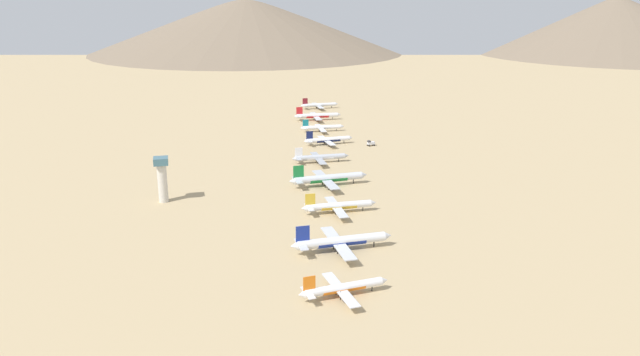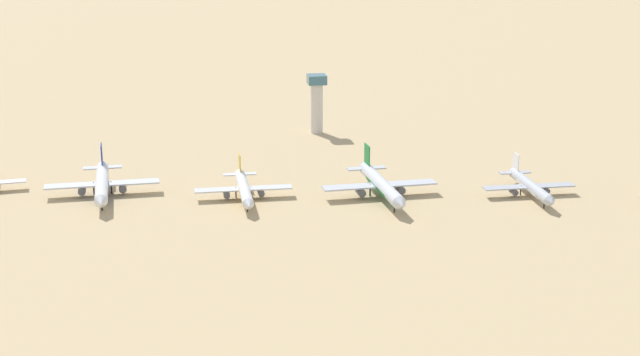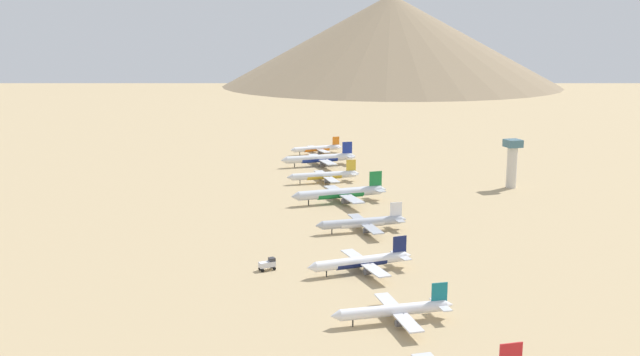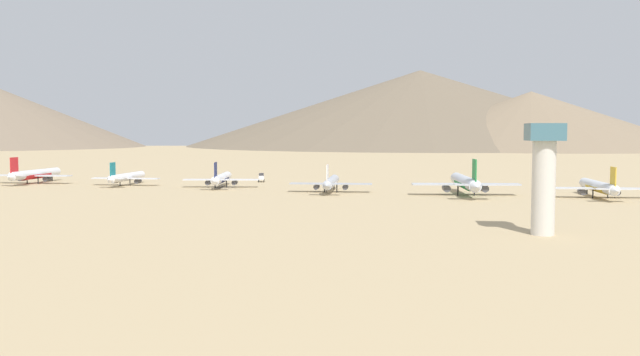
# 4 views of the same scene
# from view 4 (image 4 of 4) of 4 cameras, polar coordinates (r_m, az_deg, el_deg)

# --- Properties ---
(ground_plane) EXTENTS (2110.21, 2110.21, 0.00)m
(ground_plane) POSITION_cam_4_polar(r_m,az_deg,el_deg) (243.14, 1.15, -1.12)
(ground_plane) COLOR tan
(parked_jet_2) EXTENTS (37.54, 30.39, 10.85)m
(parked_jet_2) POSITION_cam_4_polar(r_m,az_deg,el_deg) (236.56, 22.66, -0.69)
(parked_jet_2) COLOR silver
(parked_jet_2) RESTS_ON ground
(parked_jet_3) EXTENTS (44.98, 36.55, 12.97)m
(parked_jet_3) POSITION_cam_4_polar(r_m,az_deg,el_deg) (233.05, 12.27, -0.37)
(parked_jet_3) COLOR silver
(parked_jet_3) RESTS_ON ground
(parked_jet_4) EXTENTS (36.26, 29.36, 10.49)m
(parked_jet_4) POSITION_cam_4_polar(r_m,az_deg,el_deg) (238.89, 0.95, -0.37)
(parked_jet_4) COLOR #B2B7C1
(parked_jet_4) RESTS_ON ground
(parked_jet_5) EXTENTS (36.05, 29.35, 10.39)m
(parked_jet_5) POSITION_cam_4_polar(r_m,az_deg,el_deg) (261.97, -8.39, -0.03)
(parked_jet_5) COLOR white
(parked_jet_5) RESTS_ON ground
(parked_jet_6) EXTENTS (33.98, 27.56, 9.81)m
(parked_jet_6) POSITION_cam_4_polar(r_m,az_deg,el_deg) (279.43, -16.16, 0.07)
(parked_jet_6) COLOR white
(parked_jet_6) RESTS_ON ground
(parked_jet_7) EXTENTS (39.63, 32.15, 11.44)m
(parked_jet_7) POSITION_cam_4_polar(r_m,az_deg,el_deg) (302.77, -23.11, 0.30)
(parked_jet_7) COLOR silver
(parked_jet_7) RESTS_ON ground
(service_truck) EXTENTS (5.53, 3.53, 3.90)m
(service_truck) POSITION_cam_4_polar(r_m,az_deg,el_deg) (287.07, -5.02, 0.07)
(service_truck) COLOR silver
(service_truck) RESTS_ON ground
(control_tower) EXTENTS (7.20, 7.20, 23.37)m
(control_tower) POSITION_cam_4_polar(r_m,az_deg,el_deg) (147.09, 18.54, 0.51)
(control_tower) COLOR beige
(control_tower) RESTS_ON ground
(desert_hill_0) EXTENTS (694.55, 694.55, 112.97)m
(desert_hill_0) POSITION_cam_4_polar(r_m,az_deg,el_deg) (1021.56, 8.51, 5.92)
(desert_hill_0) COLOR #70604C
(desert_hill_0) RESTS_ON ground
(desert_hill_1) EXTENTS (408.21, 408.21, 71.79)m
(desert_hill_1) POSITION_cam_4_polar(r_m,az_deg,el_deg) (888.91, 17.52, 4.74)
(desert_hill_1) COLOR #847056
(desert_hill_1) RESTS_ON ground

